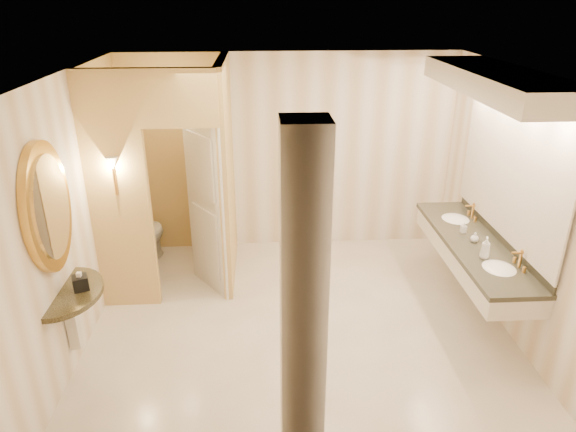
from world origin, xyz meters
The scene contains 16 objects.
floor centered at (0.00, 0.00, 0.00)m, with size 4.50×4.50×0.00m, color silver.
ceiling centered at (0.00, 0.00, 2.70)m, with size 4.50×4.50×0.00m, color white.
wall_back centered at (0.00, 2.00, 1.35)m, with size 4.50×0.02×2.70m, color silver.
wall_front centered at (0.00, -2.00, 1.35)m, with size 4.50×0.02×2.70m, color silver.
wall_left centered at (-2.25, 0.00, 1.35)m, with size 0.02×4.00×2.70m, color silver.
wall_right centered at (2.25, 0.00, 1.35)m, with size 0.02×4.00×2.70m, color silver.
toilet_closet centered at (-1.13, 0.96, 1.39)m, with size 1.50×1.55×2.70m.
wall_sconce centered at (-1.93, 0.43, 1.73)m, with size 0.14×0.14×0.42m.
vanity centered at (1.98, 0.15, 1.63)m, with size 0.75×2.43×2.09m.
console_shelf centered at (-2.21, -0.64, 1.34)m, with size 0.89×0.89×1.90m.
pillar centered at (-0.12, -1.79, 1.35)m, with size 0.31×0.31×2.70m, color beige.
tissue_box centered at (-2.06, -0.61, 0.94)m, with size 0.13×0.13×0.13m, color black.
toilet centered at (-1.95, 1.51, 0.39)m, with size 0.43×0.76×0.77m, color white.
soap_bottle_a centered at (1.90, 0.38, 0.94)m, with size 0.05×0.06×0.12m, color beige.
soap_bottle_b centered at (1.93, 0.13, 0.93)m, with size 0.09×0.09×0.11m, color silver.
soap_bottle_c centered at (1.88, -0.24, 0.99)m, with size 0.09×0.09×0.24m, color #C6B28C.
Camera 1 is at (-0.40, -4.77, 3.38)m, focal length 32.00 mm.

